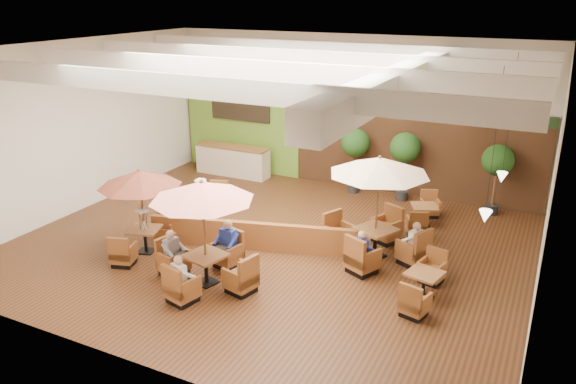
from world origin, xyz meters
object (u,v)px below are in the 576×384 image
Objects in this scene: diner_4 at (414,239)px; table_4 at (423,286)px; table_0 at (141,189)px; diner_3 at (363,247)px; service_counter at (233,161)px; table_5 at (423,216)px; booth_divider at (251,236)px; topiary_0 at (355,145)px; diner_2 at (173,248)px; diner_0 at (181,273)px; topiary_2 at (498,163)px; diner_1 at (227,240)px; table_1 at (203,214)px; table_2 at (378,190)px; topiary_1 at (405,150)px; table_3 at (202,205)px.

table_4 is at bearing -133.89° from diner_4.
table_0 is 6.12m from diner_3.
service_counter is 10.92m from table_4.
service_counter is 1.24× the size of table_5.
booth_divider is 7.70× the size of diner_4.
diner_3 is (-0.69, -3.79, 0.41)m from table_5.
topiary_0 is 3.05× the size of diner_2.
diner_0 is at bearing 158.55° from diner_4.
topiary_2 reaches higher than diner_3.
booth_divider is 7.65× the size of diner_2.
diner_0 is 2.00m from diner_1.
diner_3 is (7.30, -5.56, 0.15)m from service_counter.
diner_3 is at bearing 47.83° from table_1.
topiary_2 is at bearing 87.10° from table_2.
table_1 is 3.84× the size of diner_3.
topiary_1 is 3.14× the size of diner_4.
table_2 is at bearing 113.89° from diner_4.
table_2 is at bearing 136.58° from diner_2.
table_0 is 2.99m from table_3.
diner_3 is at bearing -152.55° from diner_1.
topiary_2 is (4.78, 0.00, -0.01)m from topiary_0.
table_0 is at bearing -78.19° from service_counter.
topiary_1 reaches higher than table_3.
diner_4 reaches higher than table_4.
diner_1 is at bearing 144.00° from diner_2.
diner_3 is (0.53, -5.76, -1.06)m from topiary_1.
booth_divider is at bearing -136.62° from table_2.
topiary_0 is (3.44, 4.59, 1.25)m from table_3.
table_5 is at bearing 31.67° from diner_4.
table_4 is at bearing -165.65° from diner_1.
topiary_2 is at bearing 94.81° from diner_3.
table_2 is 1.61m from diner_3.
topiary_1 is at bearing 36.02° from table_0.
topiary_0 is 0.98× the size of topiary_1.
diner_0 is at bearing -144.12° from table_5.
diner_0 is (4.01, -8.80, 0.16)m from service_counter.
table_2 is (5.83, 2.56, 0.09)m from table_0.
table_3 reaches higher than diner_4.
table_0 is 0.83× the size of table_2.
diner_2 is at bearing -43.67° from table_0.
booth_divider is 4.48m from diner_4.
table_2 is 1.13× the size of table_3.
table_1 is 1.49m from diner_2.
table_4 is 6.53m from topiary_2.
diner_2 is 1.06× the size of diner_3.
table_1 is at bearing -109.06° from topiary_1.
diner_1 is 1.17× the size of diner_3.
diner_3 reaches higher than service_counter.
booth_divider is at bearing -134.71° from topiary_2.
diner_0 is at bearing -65.50° from service_counter.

